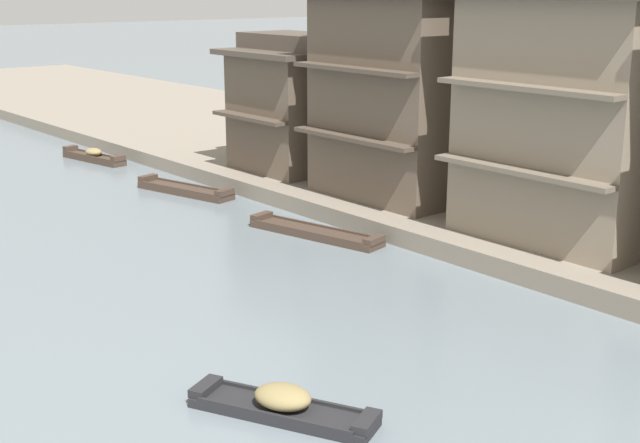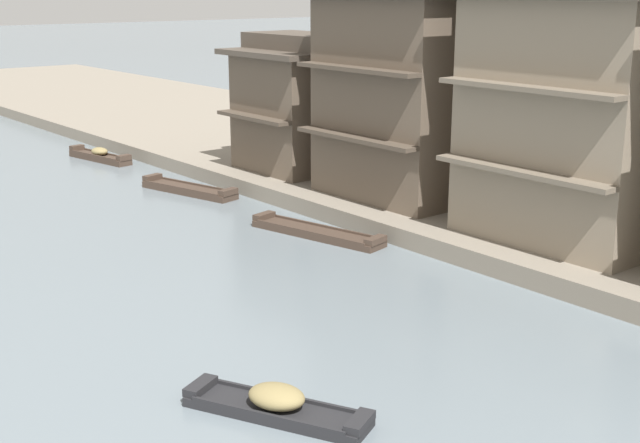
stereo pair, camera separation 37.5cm
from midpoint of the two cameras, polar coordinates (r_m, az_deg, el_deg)
The scene contains 8 objects.
riverbank_right at distance 46.12m, azimuth 0.65°, elevation 4.78°, with size 18.00×110.00×0.67m, color gray.
boat_moored_nearest at distance 38.26m, azimuth -9.27°, elevation 2.09°, with size 2.19×5.17×0.52m.
boat_moored_third at distance 18.61m, azimuth -3.08°, elevation -12.16°, with size 2.73×4.16×0.71m.
boat_moored_far at distance 31.29m, azimuth -0.67°, elevation -0.75°, with size 2.22×5.65×0.45m.
boat_midriver_drifting at distance 46.41m, azimuth -15.07°, elevation 4.20°, with size 1.58×4.60×0.70m.
house_waterfront_second at distance 29.58m, azimuth 16.64°, elevation 7.23°, with size 6.61×7.43×8.74m.
house_waterfront_tall at distance 34.06m, azimuth 4.89°, elevation 8.82°, with size 5.27×7.17×8.74m.
house_waterfront_narrow at distance 39.59m, azimuth -1.66°, elevation 7.91°, with size 6.14×5.70×6.14m.
Camera 1 is at (-13.14, -4.44, 8.86)m, focal length 47.98 mm.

